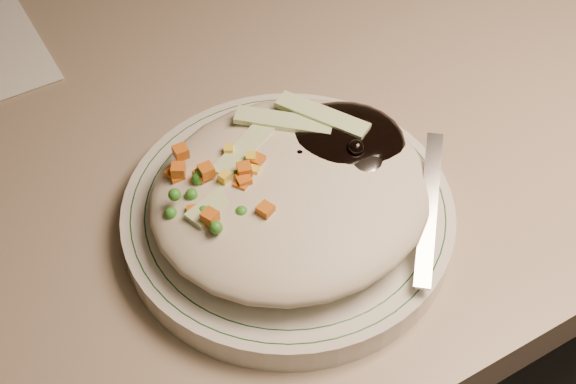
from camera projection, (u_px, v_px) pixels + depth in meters
desk at (265, 189)px, 0.86m from camera, size 1.40×0.70×0.74m
plate at (288, 216)px, 0.56m from camera, size 0.23×0.23×0.02m
plate_rim at (288, 207)px, 0.55m from camera, size 0.22×0.22×0.00m
meal at (294, 185)px, 0.54m from camera, size 0.21×0.19×0.05m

